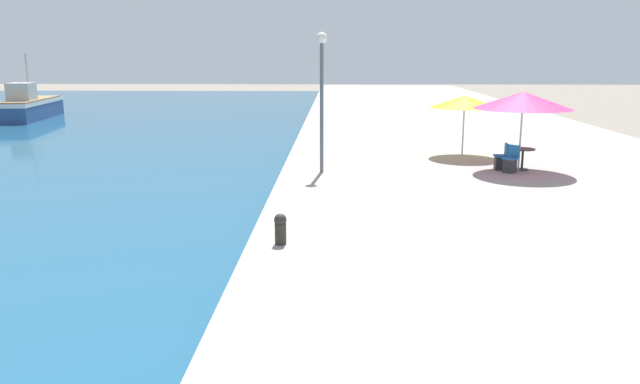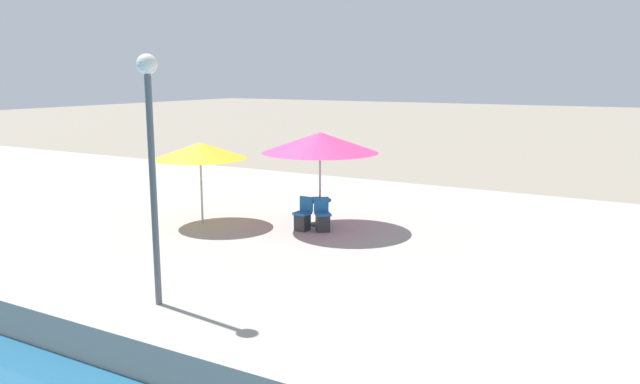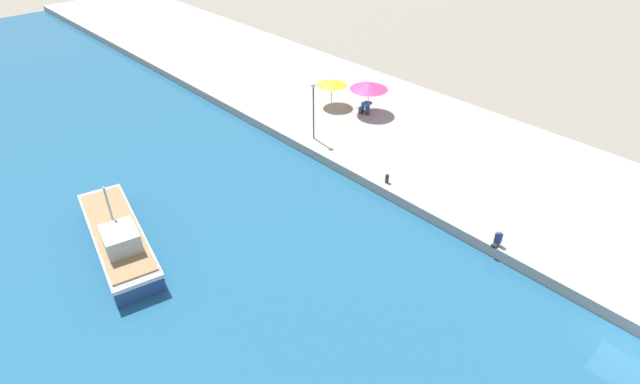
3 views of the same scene
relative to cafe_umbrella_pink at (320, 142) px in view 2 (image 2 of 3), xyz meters
name	(u,v)px [view 2 (image 2 of 3)]	position (x,y,z in m)	size (l,w,h in m)	color
quay_promenade	(41,198)	(-0.02, 12.13, -2.75)	(16.00, 90.00, 0.74)	#A39E93
cafe_umbrella_pink	(320,142)	(0.00, 0.00, 0.00)	(3.21, 3.21, 2.66)	#B7B7B7
cafe_umbrella_white	(200,151)	(-1.28, 3.16, -0.28)	(2.63, 2.63, 2.33)	#B7B7B7
cafe_table	(317,207)	(0.18, 0.20, -1.85)	(0.80, 0.80, 0.74)	#333338
cafe_chair_left	(323,219)	(-0.36, -0.29, -2.05)	(0.59, 0.59, 0.91)	#2D2D33
cafe_chair_right	(303,219)	(-0.55, 0.23, -2.05)	(0.44, 0.42, 0.91)	#2D2D33
lamppost	(151,138)	(-6.65, -0.38, 0.71)	(0.36, 0.36, 4.56)	#565B60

